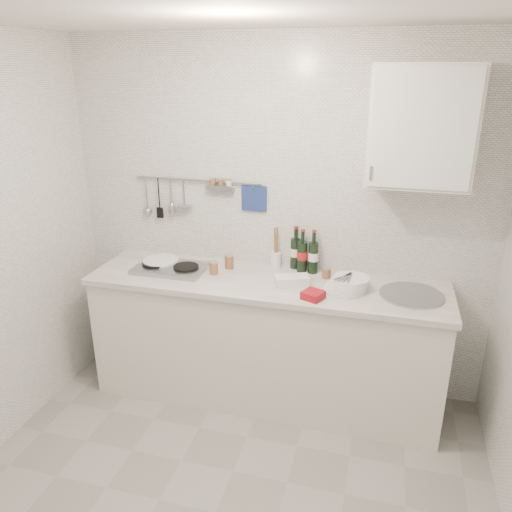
{
  "coord_description": "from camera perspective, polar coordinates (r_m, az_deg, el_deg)",
  "views": [
    {
      "loc": [
        0.75,
        -1.92,
        2.27
      ],
      "look_at": [
        -0.01,
        0.9,
        1.17
      ],
      "focal_mm": 35.0,
      "sensor_mm": 36.0,
      "label": 1
    }
  ],
  "objects": [
    {
      "name": "back_wall",
      "position": [
        3.55,
        2.34,
        3.97
      ],
      "size": [
        3.0,
        0.02,
        2.5
      ],
      "primitive_type": "cube",
      "color": "silver",
      "rests_on": "floor"
    },
    {
      "name": "jar_a",
      "position": [
        3.58,
        -3.08,
        -0.61
      ],
      "size": [
        0.07,
        0.07,
        0.1
      ],
      "rotation": [
        0.0,
        0.0,
        -0.42
      ],
      "color": "brown",
      "rests_on": "counter"
    },
    {
      "name": "wine_bottles",
      "position": [
        3.51,
        5.47,
        0.69
      ],
      "size": [
        0.21,
        0.13,
        0.31
      ],
      "rotation": [
        0.0,
        0.0,
        -0.38
      ],
      "color": "black",
      "rests_on": "counter"
    },
    {
      "name": "jar_c",
      "position": [
        3.43,
        10.47,
        -2.15
      ],
      "size": [
        0.07,
        0.07,
        0.08
      ],
      "rotation": [
        0.0,
        0.0,
        0.35
      ],
      "color": "brown",
      "rests_on": "counter"
    },
    {
      "name": "wall_cabinet",
      "position": [
        3.16,
        18.38,
        13.87
      ],
      "size": [
        0.6,
        0.38,
        0.7
      ],
      "color": "silver",
      "rests_on": "back_wall"
    },
    {
      "name": "jar_b",
      "position": [
        3.44,
        8.03,
        -1.89
      ],
      "size": [
        0.06,
        0.06,
        0.08
      ],
      "rotation": [
        0.0,
        0.0,
        0.24
      ],
      "color": "brown",
      "rests_on": "counter"
    },
    {
      "name": "plate_stack_sink",
      "position": [
        3.28,
        10.47,
        -3.16
      ],
      "size": [
        0.29,
        0.28,
        0.1
      ],
      "rotation": [
        0.0,
        0.0,
        -0.35
      ],
      "color": "white",
      "rests_on": "counter"
    },
    {
      "name": "wall_rail",
      "position": [
        3.65,
        -6.98,
        7.15
      ],
      "size": [
        0.98,
        0.09,
        0.34
      ],
      "color": "#93969B",
      "rests_on": "back_wall"
    },
    {
      "name": "jar_d",
      "position": [
        3.49,
        -4.88,
        -1.32
      ],
      "size": [
        0.06,
        0.06,
        0.09
      ],
      "rotation": [
        0.0,
        0.0,
        0.22
      ],
      "color": "brown",
      "rests_on": "counter"
    },
    {
      "name": "utensil_crock",
      "position": [
        3.58,
        2.27,
        -0.23
      ],
      "size": [
        0.08,
        0.08,
        0.31
      ],
      "rotation": [
        0.0,
        0.0,
        0.16
      ],
      "color": "white",
      "rests_on": "counter"
    },
    {
      "name": "strawberry_punnet",
      "position": [
        3.13,
        6.53,
        -4.46
      ],
      "size": [
        0.16,
        0.16,
        0.05
      ],
      "primitive_type": "cube",
      "rotation": [
        0.0,
        0.0,
        -0.39
      ],
      "color": "red",
      "rests_on": "counter"
    },
    {
      "name": "counter",
      "position": [
        3.61,
        1.17,
        -9.9
      ],
      "size": [
        2.44,
        0.64,
        0.96
      ],
      "color": "silver",
      "rests_on": "floor"
    },
    {
      "name": "ceiling",
      "position": [
        2.07,
        -6.9,
        26.96
      ],
      "size": [
        3.0,
        3.0,
        0.0
      ],
      "primitive_type": "plane",
      "rotation": [
        3.14,
        0.0,
        0.0
      ],
      "color": "silver",
      "rests_on": "back_wall"
    },
    {
      "name": "butter_dish",
      "position": [
        3.3,
        4.11,
        -2.85
      ],
      "size": [
        0.25,
        0.18,
        0.07
      ],
      "primitive_type": "cube",
      "rotation": [
        0.0,
        0.0,
        0.38
      ],
      "color": "white",
      "rests_on": "counter"
    },
    {
      "name": "plate_stack_hob",
      "position": [
        3.69,
        -10.98,
        -0.77
      ],
      "size": [
        0.28,
        0.28,
        0.04
      ],
      "rotation": [
        0.0,
        0.0,
        -0.41
      ],
      "color": "#5070B6",
      "rests_on": "counter"
    }
  ]
}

